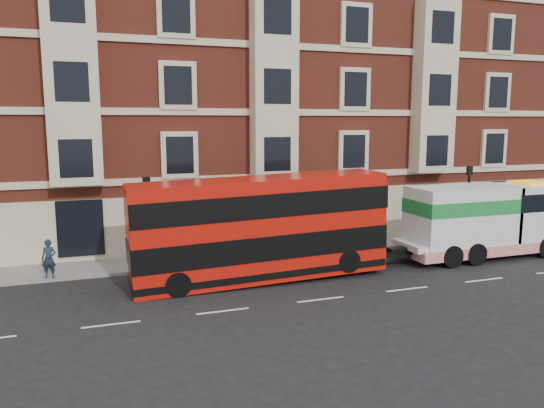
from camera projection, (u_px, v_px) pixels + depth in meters
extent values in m
plane|color=black|center=(320.00, 300.00, 21.08)|extent=(120.00, 120.00, 0.00)
cube|color=slate|center=(262.00, 254.00, 28.07)|extent=(90.00, 3.00, 0.15)
cube|color=maroon|center=(233.00, 90.00, 33.84)|extent=(45.00, 12.00, 18.00)
cylinder|color=black|center=(148.00, 227.00, 24.59)|extent=(0.14, 0.14, 4.00)
cube|color=black|center=(146.00, 182.00, 24.26)|extent=(0.35, 0.15, 0.50)
cylinder|color=black|center=(467.00, 207.00, 30.42)|extent=(0.14, 0.14, 4.00)
cube|color=black|center=(470.00, 170.00, 30.09)|extent=(0.35, 0.15, 0.50)
cube|color=red|center=(260.00, 228.00, 23.35)|extent=(11.28, 2.52, 4.43)
cube|color=black|center=(260.00, 242.00, 23.45)|extent=(11.32, 2.58, 1.06)
cube|color=black|center=(259.00, 202.00, 23.17)|extent=(11.32, 2.58, 1.01)
cylinder|color=black|center=(178.00, 284.00, 21.33)|extent=(1.05, 0.32, 1.05)
cylinder|color=black|center=(170.00, 269.00, 23.46)|extent=(1.05, 0.32, 1.05)
cylinder|color=black|center=(349.00, 261.00, 23.76)|extent=(1.05, 0.32, 1.05)
cylinder|color=black|center=(327.00, 249.00, 25.89)|extent=(1.05, 0.32, 1.05)
cube|color=silver|center=(480.00, 239.00, 27.45)|extent=(9.06, 2.32, 0.30)
cube|color=silver|center=(526.00, 211.00, 28.19)|extent=(3.22, 2.52, 2.92)
cube|color=silver|center=(462.00, 215.00, 26.85)|extent=(5.44, 2.52, 2.92)
cube|color=#1C7F34|center=(463.00, 205.00, 26.77)|extent=(5.49, 2.56, 0.70)
cube|color=red|center=(476.00, 246.00, 27.44)|extent=(8.05, 2.58, 0.55)
cylinder|color=black|center=(512.00, 238.00, 29.62)|extent=(1.11, 0.35, 1.11)
cylinder|color=black|center=(475.00, 254.00, 26.06)|extent=(1.11, 0.40, 1.11)
cylinder|color=black|center=(446.00, 244.00, 28.18)|extent=(1.11, 0.40, 1.11)
cylinder|color=black|center=(451.00, 256.00, 25.60)|extent=(1.11, 0.40, 1.11)
cylinder|color=black|center=(424.00, 246.00, 27.73)|extent=(1.11, 0.40, 1.11)
imported|color=#1B2936|center=(49.00, 259.00, 23.32)|extent=(0.73, 0.58, 1.75)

